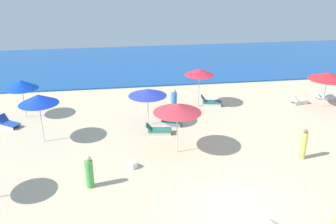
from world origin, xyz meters
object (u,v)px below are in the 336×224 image
at_px(umbrella_3, 148,92).
at_px(lounge_chair_4_0, 210,102).
at_px(lounge_chair_2_0, 298,100).
at_px(lounge_chair_3_1, 158,130).
at_px(beachgoer_0, 303,145).
at_px(umbrella_1, 38,99).
at_px(umbrella_5, 177,108).
at_px(umbrella_4, 199,72).
at_px(umbrella_2, 328,76).
at_px(lounge_chair_2_1, 324,96).
at_px(lounge_chair_3_0, 170,121).
at_px(lounge_chair_0_0, 8,123).
at_px(beachgoer_2, 174,103).
at_px(beachgoer_1, 89,172).
at_px(cooler_box_0, 132,164).
at_px(umbrella_0, 21,84).

height_order(umbrella_3, lounge_chair_4_0, umbrella_3).
distance_m(lounge_chair_2_0, lounge_chair_3_1, 10.54).
bearing_deg(beachgoer_0, lounge_chair_2_0, 74.24).
relative_size(umbrella_1, lounge_chair_2_0, 1.99).
bearing_deg(umbrella_3, umbrella_5, -72.82).
xyz_separation_m(lounge_chair_2_0, umbrella_4, (-6.84, 0.59, 2.10)).
xyz_separation_m(umbrella_2, umbrella_5, (-10.75, -4.77, 0.28)).
xyz_separation_m(lounge_chair_2_1, beachgoer_0, (-5.56, -7.54, 0.49)).
height_order(umbrella_2, lounge_chair_3_0, umbrella_2).
height_order(lounge_chair_0_0, beachgoer_2, beachgoer_2).
height_order(lounge_chair_2_1, beachgoer_1, beachgoer_1).
bearing_deg(beachgoer_2, umbrella_1, 173.34).
bearing_deg(umbrella_1, umbrella_2, 8.20).
distance_m(lounge_chair_4_0, umbrella_5, 7.25).
distance_m(umbrella_3, umbrella_4, 4.42).
height_order(lounge_chair_3_1, cooler_box_0, lounge_chair_3_1).
relative_size(lounge_chair_2_1, lounge_chair_3_0, 1.05).
xyz_separation_m(umbrella_2, lounge_chair_3_1, (-11.42, -2.51, -1.90)).
distance_m(umbrella_4, beachgoer_0, 8.53).
height_order(umbrella_2, umbrella_3, umbrella_2).
relative_size(lounge_chair_3_1, umbrella_4, 0.59).
relative_size(umbrella_3, lounge_chair_3_0, 1.59).
relative_size(umbrella_0, umbrella_3, 1.08).
relative_size(umbrella_5, beachgoer_0, 1.68).
distance_m(lounge_chair_0_0, beachgoer_2, 9.94).
bearing_deg(beachgoer_2, lounge_chair_3_0, -132.67).
height_order(umbrella_4, beachgoer_2, umbrella_4).
xyz_separation_m(umbrella_0, lounge_chair_3_1, (7.86, -3.56, -1.91)).
bearing_deg(lounge_chair_4_0, lounge_chair_3_1, 146.00).
distance_m(beachgoer_0, beachgoer_2, 8.40).
distance_m(umbrella_1, lounge_chair_3_0, 7.47).
distance_m(umbrella_0, lounge_chair_0_0, 2.43).
bearing_deg(beachgoer_1, beachgoer_0, -100.77).
height_order(umbrella_1, umbrella_4, umbrella_1).
relative_size(umbrella_1, lounge_chair_4_0, 1.78).
height_order(umbrella_0, beachgoer_1, umbrella_0).
relative_size(umbrella_0, beachgoer_0, 1.54).
height_order(lounge_chair_3_1, umbrella_5, umbrella_5).
bearing_deg(lounge_chair_3_1, umbrella_2, -71.12).
height_order(umbrella_1, umbrella_5, umbrella_1).
height_order(lounge_chair_2_0, lounge_chair_3_1, lounge_chair_2_0).
bearing_deg(beachgoer_2, cooler_box_0, -142.76).
bearing_deg(umbrella_3, umbrella_1, -166.74).
distance_m(umbrella_2, lounge_chair_3_1, 11.85).
xyz_separation_m(lounge_chair_4_0, umbrella_5, (-3.34, -6.06, 2.15)).
bearing_deg(umbrella_3, lounge_chair_3_1, -71.92).
xyz_separation_m(lounge_chair_2_0, cooler_box_0, (-11.69, -6.65, -0.13)).
distance_m(lounge_chair_2_1, beachgoer_1, 17.87).
xyz_separation_m(umbrella_4, cooler_box_0, (-4.85, -7.23, -2.24)).
distance_m(lounge_chair_2_0, umbrella_3, 10.78).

